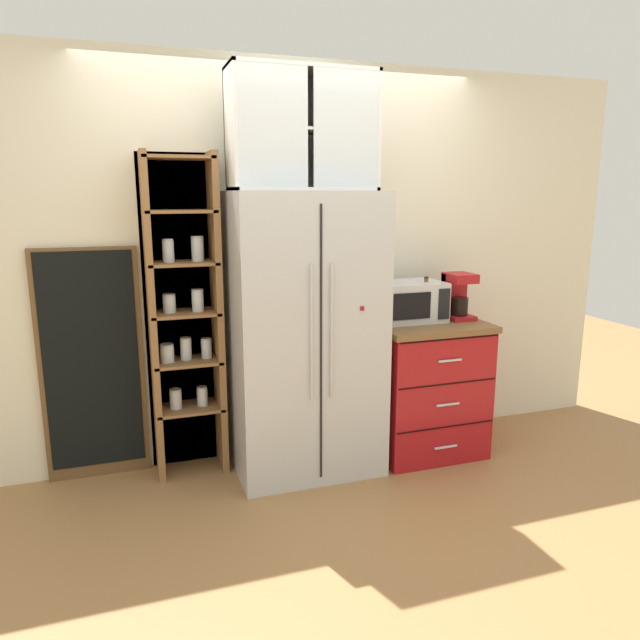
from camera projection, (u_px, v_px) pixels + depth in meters
The scene contains 11 objects.
ground_plane at pixel (307, 468), 3.77m from camera, with size 10.60×10.60×0.00m, color #9E7042.
wall_back_cream at pixel (288, 264), 3.87m from camera, with size 4.91×0.10×2.55m, color silver.
refrigerator at pixel (305, 335), 3.62m from camera, with size 0.89×0.64×1.74m.
pantry_shelf_column at pixel (184, 314), 3.60m from camera, with size 0.47×0.30×1.97m.
counter_cabinet at pixel (423, 385), 3.97m from camera, with size 0.74×0.66×0.90m.
microwave at pixel (409, 301), 3.86m from camera, with size 0.44×0.33×0.26m.
coffee_maker at pixel (457, 296), 3.93m from camera, with size 0.17×0.20×0.31m.
mug_red at pixel (429, 315), 3.83m from camera, with size 0.11×0.08×0.09m.
bottle_amber at pixel (425, 301), 3.86m from camera, with size 0.07×0.07×0.29m.
upper_cabinet at pixel (301, 132), 3.41m from camera, with size 0.86×0.32×0.68m.
chalkboard_menu at pixel (92, 365), 3.53m from camera, with size 0.60×0.04×1.43m.
Camera 1 is at (-1.04, -3.33, 1.73)m, focal length 32.87 mm.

